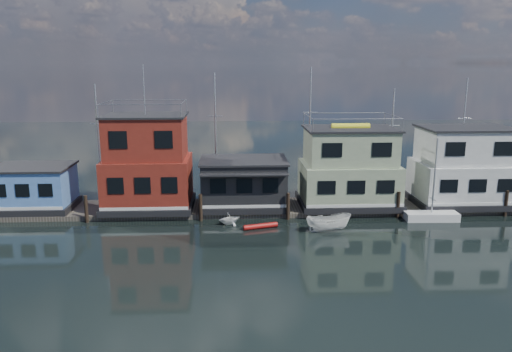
{
  "coord_description": "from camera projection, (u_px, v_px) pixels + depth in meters",
  "views": [
    {
      "loc": [
        -1.47,
        -29.16,
        12.33
      ],
      "look_at": [
        0.56,
        12.0,
        3.0
      ],
      "focal_mm": 35.0,
      "sensor_mm": 36.0,
      "label": 1
    }
  ],
  "objects": [
    {
      "name": "pilings",
      "position": [
        247.0,
        207.0,
        39.9
      ],
      "size": [
        42.28,
        0.28,
        2.2
      ],
      "color": "#2D2116",
      "rests_on": "ground"
    },
    {
      "name": "motorboat",
      "position": [
        329.0,
        223.0,
        37.36
      ],
      "size": [
        3.51,
        1.52,
        1.32
      ],
      "primitive_type": "imported",
      "rotation": [
        0.0,
        0.0,
        1.64
      ],
      "color": "white",
      "rests_on": "ground"
    },
    {
      "name": "background_masts",
      "position": [
        297.0,
        136.0,
        47.74
      ],
      "size": [
        36.4,
        0.16,
        12.0
      ],
      "color": "silver",
      "rests_on": "ground"
    },
    {
      "name": "houseboat_green",
      "position": [
        349.0,
        169.0,
        42.51
      ],
      "size": [
        8.4,
        5.9,
        7.03
      ],
      "color": "black",
      "rests_on": "dock"
    },
    {
      "name": "houseboat_red",
      "position": [
        148.0,
        164.0,
        41.58
      ],
      "size": [
        7.4,
        5.9,
        11.86
      ],
      "color": "black",
      "rests_on": "dock"
    },
    {
      "name": "houseboat_blue",
      "position": [
        34.0,
        188.0,
        41.54
      ],
      "size": [
        6.4,
        4.9,
        3.66
      ],
      "color": "black",
      "rests_on": "dock"
    },
    {
      "name": "day_sailer",
      "position": [
        431.0,
        215.0,
        40.02
      ],
      "size": [
        4.24,
        1.55,
        6.62
      ],
      "rotation": [
        0.0,
        0.0,
        -0.04
      ],
      "color": "white",
      "rests_on": "ground"
    },
    {
      "name": "houseboat_white",
      "position": [
        463.0,
        168.0,
        43.0
      ],
      "size": [
        8.4,
        5.9,
        6.66
      ],
      "color": "black",
      "rests_on": "dock"
    },
    {
      "name": "ground",
      "position": [
        256.0,
        265.0,
        31.2
      ],
      "size": [
        160.0,
        160.0,
        0.0
      ],
      "primitive_type": "plane",
      "color": "black",
      "rests_on": "ground"
    },
    {
      "name": "red_kayak",
      "position": [
        261.0,
        226.0,
        38.04
      ],
      "size": [
        2.71,
        1.14,
        0.4
      ],
      "primitive_type": "cylinder",
      "rotation": [
        0.0,
        1.57,
        0.28
      ],
      "color": "#A91412",
      "rests_on": "ground"
    },
    {
      "name": "dock",
      "position": [
        250.0,
        208.0,
        42.84
      ],
      "size": [
        48.0,
        5.0,
        0.4
      ],
      "primitive_type": "cube",
      "color": "#595147",
      "rests_on": "ground"
    },
    {
      "name": "dinghy_white",
      "position": [
        229.0,
        218.0,
        39.01
      ],
      "size": [
        2.32,
        2.2,
        0.96
      ],
      "primitive_type": "imported",
      "rotation": [
        0.0,
        0.0,
        2.01
      ],
      "color": "white",
      "rests_on": "ground"
    },
    {
      "name": "houseboat_dark",
      "position": [
        244.0,
        183.0,
        42.31
      ],
      "size": [
        7.4,
        6.1,
        4.06
      ],
      "color": "black",
      "rests_on": "dock"
    }
  ]
}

